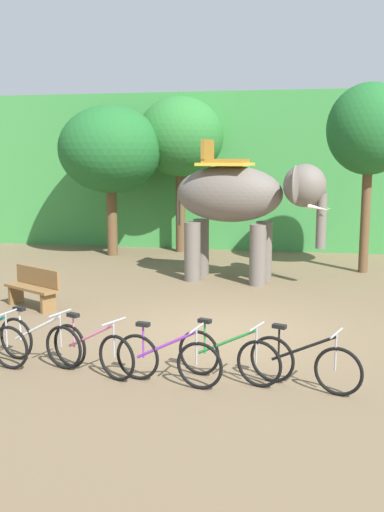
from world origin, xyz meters
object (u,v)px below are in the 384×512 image
tree_center_right (370,130)px  elephant (241,200)px  bike_black (304,363)px  wooden_bench (34,286)px  tree_left (110,150)px  bike_green (228,356)px  bike_white (39,341)px  bike_purple (168,359)px  tree_center_left (180,138)px  bike_pink (92,350)px

tree_center_right → elephant: 4.30m
elephant → bike_black: bearing=-76.7°
elephant → wooden_bench: 5.87m
tree_left → bike_green: size_ratio=3.06×
bike_white → bike_green: bearing=-2.7°
bike_green → tree_center_right: bearing=73.2°
bike_black → bike_purple: bearing=-173.8°
tree_left → tree_center_right: tree_center_right is taller
tree_center_left → bike_white: size_ratio=3.25×
tree_left → elephant: 6.02m
bike_white → tree_center_right: bearing=56.9°
elephant → bike_white: elephant is taller
tree_center_right → bike_black: (-1.65, -9.23, -3.67)m
elephant → bike_purple: (-0.24, -7.55, -1.82)m
tree_left → bike_black: (6.50, -10.76, -3.16)m
tree_center_right → bike_purple: 10.76m
bike_green → bike_black: size_ratio=1.01×
bike_green → tree_left: bearing=116.8°
tree_center_left → bike_green: tree_center_left is taller
bike_white → bike_green: same height
elephant → bike_white: bearing=-109.3°
bike_pink → bike_black: 3.22m
tree_center_right → bike_white: 11.34m
bike_white → bike_black: 4.22m
tree_center_left → bike_purple: 12.89m
tree_center_left → bike_white: (0.15, -11.70, -3.59)m
tree_left → elephant: size_ratio=1.19×
tree_center_left → bike_green: size_ratio=3.28×
tree_left → tree_center_left: (2.13, 1.17, 0.42)m
tree_center_right → bike_white: tree_center_right is taller
tree_left → bike_green: (5.38, -10.67, -3.16)m
bike_purple → bike_black: same height
elephant → bike_pink: 7.71m
bike_purple → bike_black: (1.97, 0.21, 0.00)m
tree_center_left → bike_white: tree_center_left is taller
bike_black → wooden_bench: (-5.94, 3.62, 0.09)m
tree_left → bike_white: tree_left is taller
bike_white → tree_left: bearing=102.2°
bike_green → wooden_bench: (-4.82, 3.52, 0.09)m
tree_left → bike_white: (2.28, -10.52, -3.16)m
tree_center_right → bike_purple: (-3.62, -9.44, -3.67)m
tree_center_left → bike_white: 12.23m
tree_left → tree_center_left: size_ratio=0.93×
bike_green → tree_center_left: bearing=105.3°
bike_white → bike_purple: 2.29m
bike_white → bike_black: same height
tree_center_right → bike_white: bearing=-123.1°
bike_purple → tree_center_right: bearing=69.0°
bike_purple → bike_green: (0.85, 0.31, 0.00)m
tree_left → bike_pink: (3.28, -10.77, -3.16)m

